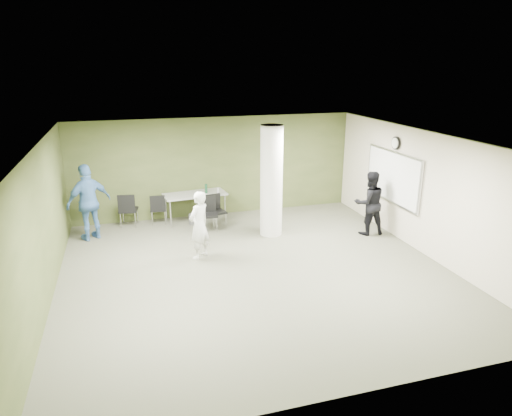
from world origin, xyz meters
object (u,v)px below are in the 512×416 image
object	(u,v)px
man_blue	(89,202)
man_black	(369,203)
chair_back_left	(128,208)
woman_white	(199,225)
folding_table	(195,195)

from	to	relation	value
man_blue	man_black	bearing A→B (deg)	137.69
chair_back_left	woman_white	distance (m)	2.95
folding_table	woman_white	xyz separation A→B (m)	(-0.32, -2.49, 0.03)
folding_table	chair_back_left	distance (m)	1.83
woman_white	man_blue	world-z (taller)	man_blue
chair_back_left	man_black	size ratio (longest dim) A/B	0.56
folding_table	man_blue	distance (m)	2.78
folding_table	man_black	distance (m)	4.65
man_black	man_blue	distance (m)	6.99
woman_white	chair_back_left	bearing A→B (deg)	-98.67
man_black	woman_white	bearing A→B (deg)	8.86
woman_white	man_blue	size ratio (longest dim) A/B	0.82
folding_table	woman_white	bearing A→B (deg)	-103.64
folding_table	man_black	bearing A→B (deg)	-34.71
chair_back_left	woman_white	bearing A→B (deg)	131.43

